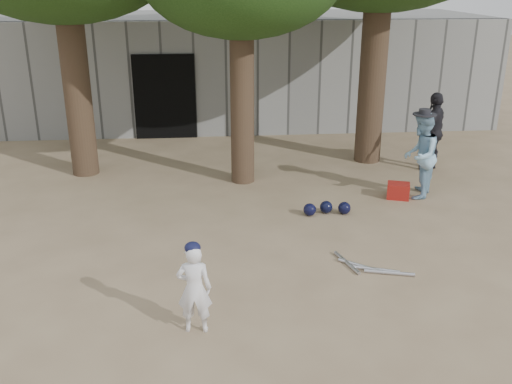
{
  "coord_description": "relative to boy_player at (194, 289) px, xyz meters",
  "views": [
    {
      "loc": [
        -0.11,
        -7.14,
        4.05
      ],
      "look_at": [
        0.6,
        1.0,
        0.95
      ],
      "focal_mm": 40.0,
      "sensor_mm": 36.0,
      "label": 1
    }
  ],
  "objects": [
    {
      "name": "boy_player",
      "position": [
        0.0,
        0.0,
        0.0
      ],
      "size": [
        0.44,
        0.3,
        1.15
      ],
      "primitive_type": "imported",
      "rotation": [
        0.0,
        0.0,
        3.07
      ],
      "color": "white",
      "rests_on": "ground"
    },
    {
      "name": "ground",
      "position": [
        0.33,
        1.19,
        -0.57
      ],
      "size": [
        70.0,
        70.0,
        0.0
      ],
      "primitive_type": "plane",
      "color": "#937C5E",
      "rests_on": "ground"
    },
    {
      "name": "red_bag",
      "position": [
        3.87,
        4.12,
        -0.42
      ],
      "size": [
        0.5,
        0.44,
        0.3
      ],
      "primitive_type": "cube",
      "rotation": [
        0.0,
        0.0,
        -0.32
      ],
      "color": "#A61C16",
      "rests_on": "ground"
    },
    {
      "name": "spectator_dark",
      "position": [
        5.16,
        5.81,
        0.29
      ],
      "size": [
        0.96,
        1.06,
        1.73
      ],
      "primitive_type": "imported",
      "rotation": [
        0.0,
        0.0,
        4.04
      ],
      "color": "black",
      "rests_on": "ground"
    },
    {
      "name": "spectator_blue",
      "position": [
        4.26,
        4.18,
        0.26
      ],
      "size": [
        0.94,
        1.01,
        1.67
      ],
      "primitive_type": "imported",
      "rotation": [
        0.0,
        0.0,
        4.22
      ],
      "color": "#88B6D3",
      "rests_on": "ground"
    },
    {
      "name": "back_building",
      "position": [
        0.32,
        11.52,
        0.93
      ],
      "size": [
        16.0,
        5.24,
        3.0
      ],
      "color": "gray",
      "rests_on": "ground"
    },
    {
      "name": "helmet_row",
      "position": [
        2.32,
        3.44,
        -0.46
      ],
      "size": [
        0.87,
        0.33,
        0.23
      ],
      "color": "black",
      "rests_on": "ground"
    },
    {
      "name": "bat_pile",
      "position": [
        2.51,
        1.33,
        -0.55
      ],
      "size": [
        1.02,
        0.83,
        0.06
      ],
      "color": "#AEADB4",
      "rests_on": "ground"
    }
  ]
}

